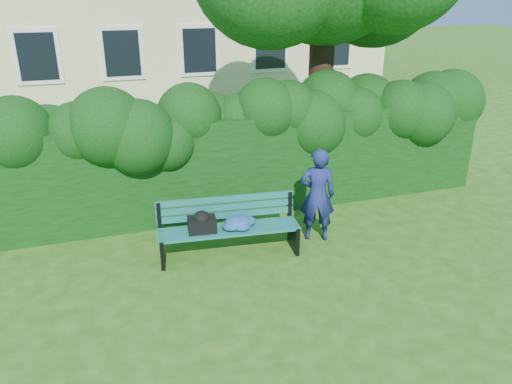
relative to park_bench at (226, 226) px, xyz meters
name	(u,v)px	position (x,y,z in m)	size (l,w,h in m)	color
ground	(268,264)	(0.52, -0.50, -0.50)	(80.00, 80.00, 0.00)	#255113
hedge	(229,163)	(0.52, 1.70, 0.40)	(10.00, 1.00, 1.80)	black
park_bench	(226,226)	(0.00, 0.00, 0.00)	(2.20, 0.78, 0.89)	#115548
man_reading	(317,195)	(1.55, 0.06, 0.28)	(0.57, 0.37, 1.56)	navy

